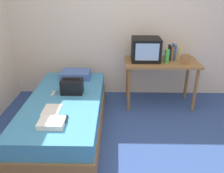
% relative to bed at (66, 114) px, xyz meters
% --- Properties ---
extents(ground_plane, '(8.00, 8.00, 0.00)m').
position_rel_bed_xyz_m(ground_plane, '(0.84, -0.75, -0.24)').
color(ground_plane, '#2D4784').
extents(wall_back, '(5.20, 0.10, 2.60)m').
position_rel_bed_xyz_m(wall_back, '(0.84, 1.25, 1.06)').
color(wall_back, beige).
rests_on(wall_back, ground).
extents(bed, '(1.00, 2.00, 0.48)m').
position_rel_bed_xyz_m(bed, '(0.00, 0.00, 0.00)').
color(bed, olive).
rests_on(bed, ground).
extents(desk, '(1.16, 0.60, 0.76)m').
position_rel_bed_xyz_m(desk, '(1.42, 0.78, 0.43)').
color(desk, olive).
rests_on(desk, ground).
extents(tv, '(0.44, 0.39, 0.36)m').
position_rel_bed_xyz_m(tv, '(1.16, 0.81, 0.71)').
color(tv, black).
rests_on(tv, desk).
extents(water_bottle, '(0.07, 0.07, 0.20)m').
position_rel_bed_xyz_m(water_bottle, '(1.48, 0.72, 0.63)').
color(water_bottle, green).
rests_on(water_bottle, desk).
extents(book_row, '(0.17, 0.17, 0.24)m').
position_rel_bed_xyz_m(book_row, '(1.62, 0.88, 0.64)').
color(book_row, black).
rests_on(book_row, desk).
extents(picture_frame, '(0.11, 0.02, 0.16)m').
position_rel_bed_xyz_m(picture_frame, '(1.75, 0.63, 0.61)').
color(picture_frame, olive).
rests_on(picture_frame, desk).
extents(pillow, '(0.46, 0.33, 0.11)m').
position_rel_bed_xyz_m(pillow, '(0.04, 0.76, 0.30)').
color(pillow, '#4766AD').
rests_on(pillow, bed).
extents(handbag, '(0.30, 0.20, 0.22)m').
position_rel_bed_xyz_m(handbag, '(0.08, 0.19, 0.34)').
color(handbag, black).
rests_on(handbag, bed).
extents(magazine, '(0.21, 0.29, 0.01)m').
position_rel_bed_xyz_m(magazine, '(-0.09, -0.30, 0.25)').
color(magazine, white).
rests_on(magazine, bed).
extents(remote_dark, '(0.04, 0.16, 0.02)m').
position_rel_bed_xyz_m(remote_dark, '(0.12, -0.52, 0.25)').
color(remote_dark, black).
rests_on(remote_dark, bed).
extents(remote_silver, '(0.04, 0.14, 0.02)m').
position_rel_bed_xyz_m(remote_silver, '(-0.18, 0.14, 0.25)').
color(remote_silver, '#B7B7BC').
rests_on(remote_silver, bed).
extents(folded_towel, '(0.28, 0.22, 0.06)m').
position_rel_bed_xyz_m(folded_towel, '(-0.00, -0.63, 0.27)').
color(folded_towel, white).
rests_on(folded_towel, bed).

